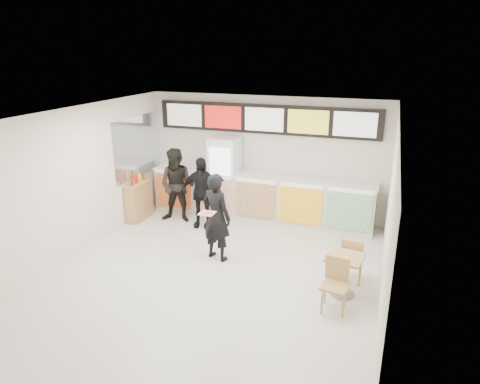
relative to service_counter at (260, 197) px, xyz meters
The scene contains 15 objects.
floor 3.15m from the service_counter, 90.00° to the right, with size 7.00×7.00×0.00m, color beige.
ceiling 3.93m from the service_counter, 90.00° to the right, with size 7.00×7.00×0.00m, color white.
wall_back 1.01m from the service_counter, 90.00° to the left, with size 6.00×6.00×0.00m, color silver.
wall_left 4.41m from the service_counter, 134.13° to the right, with size 7.00×7.00×0.00m, color silver.
wall_right 4.41m from the service_counter, 45.87° to the right, with size 7.00×7.00×0.00m, color silver.
service_counter is the anchor object (origin of this frame).
menu_board 1.90m from the service_counter, 90.00° to the left, with size 5.50×0.14×0.70m.
drinks_fridge 1.03m from the service_counter, behind, with size 0.70×0.67×2.00m.
mirror_panel 3.28m from the service_counter, 167.87° to the right, with size 0.01×2.00×1.50m, color #B2B7BF.
customer_main 2.37m from the service_counter, 94.60° to the right, with size 0.66×0.43×1.80m, color black.
customer_left 2.04m from the service_counter, 155.98° to the right, with size 0.89×0.69×1.83m, color black.
customer_mid 1.51m from the service_counter, 141.56° to the right, with size 1.00×0.41×1.70m, color black.
pizza_slice 2.85m from the service_counter, 93.86° to the right, with size 0.36×0.36×0.02m.
cafe_table 3.73m from the service_counter, 50.29° to the right, with size 0.67×1.54×0.87m.
condiment_ledge 3.00m from the service_counter, 160.02° to the right, with size 0.34×0.85×1.13m.
Camera 1 is at (2.87, -6.49, 4.08)m, focal length 32.00 mm.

